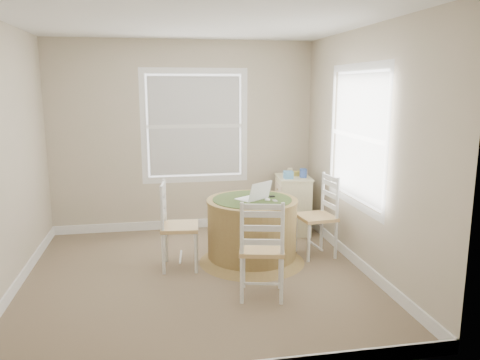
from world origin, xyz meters
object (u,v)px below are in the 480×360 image
object	(u,v)px
round_table	(252,228)
chair_right	(316,217)
chair_near	(262,249)
corner_chest	(293,204)
chair_left	(180,226)
laptop	(254,197)

from	to	relation	value
round_table	chair_right	size ratio (longest dim) A/B	1.27
chair_near	corner_chest	world-z (taller)	chair_near
chair_left	corner_chest	size ratio (longest dim) A/B	1.21
chair_near	corner_chest	xyz separation A→B (m)	(0.87, 1.89, -0.08)
chair_right	laptop	distance (m)	0.83
chair_near	laptop	bearing A→B (deg)	-83.70
round_table	laptop	size ratio (longest dim) A/B	2.86
chair_right	laptop	xyz separation A→B (m)	(-0.77, -0.07, 0.29)
chair_left	chair_right	distance (m)	1.61
chair_near	round_table	bearing A→B (deg)	-82.65
chair_left	chair_right	bearing A→B (deg)	-80.93
chair_right	corner_chest	bearing A→B (deg)	173.86
corner_chest	laptop	bearing A→B (deg)	-122.01
round_table	laptop	world-z (taller)	laptop
laptop	chair_left	bearing A→B (deg)	-32.12
corner_chest	round_table	bearing A→B (deg)	-122.75
round_table	chair_near	distance (m)	0.91
round_table	chair_near	size ratio (longest dim) A/B	1.27
round_table	chair_left	size ratio (longest dim) A/B	1.27
chair_left	laptop	bearing A→B (deg)	-82.52
chair_near	chair_right	distance (m)	1.31
chair_left	chair_near	xyz separation A→B (m)	(0.73, -0.87, 0.00)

